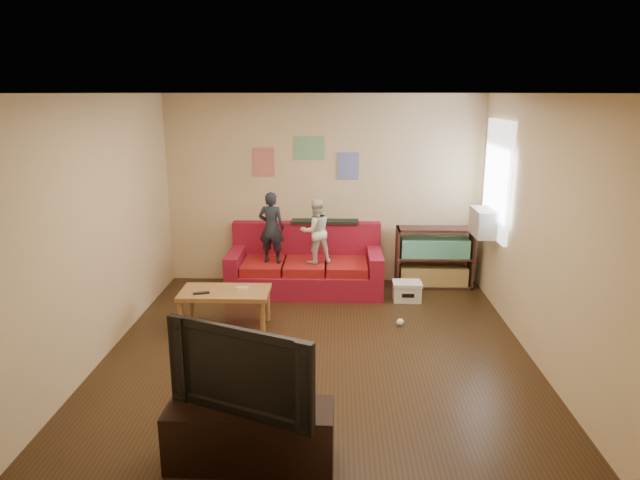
{
  "coord_description": "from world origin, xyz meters",
  "views": [
    {
      "loc": [
        0.19,
        -5.58,
        2.71
      ],
      "look_at": [
        0.0,
        0.8,
        1.05
      ],
      "focal_mm": 32.0,
      "sensor_mm": 36.0,
      "label": 1
    }
  ],
  "objects_px": {
    "bookshelf": "(434,261)",
    "tv_stand": "(250,435)",
    "child_b": "(316,231)",
    "file_box": "(407,291)",
    "child_a": "(271,227)",
    "television": "(248,366)",
    "sofa": "(306,268)",
    "coffee_table": "(225,296)"
  },
  "relations": [
    {
      "from": "child_a",
      "to": "coffee_table",
      "type": "bearing_deg",
      "value": 82.22
    },
    {
      "from": "sofa",
      "to": "child_b",
      "type": "height_order",
      "value": "child_b"
    },
    {
      "from": "child_a",
      "to": "coffee_table",
      "type": "height_order",
      "value": "child_a"
    },
    {
      "from": "child_a",
      "to": "coffee_table",
      "type": "relative_size",
      "value": 0.95
    },
    {
      "from": "child_b",
      "to": "tv_stand",
      "type": "xyz_separation_m",
      "value": [
        -0.35,
        -3.76,
        -0.66
      ]
    },
    {
      "from": "coffee_table",
      "to": "file_box",
      "type": "height_order",
      "value": "coffee_table"
    },
    {
      "from": "bookshelf",
      "to": "tv_stand",
      "type": "distance_m",
      "value": 4.58
    },
    {
      "from": "bookshelf",
      "to": "file_box",
      "type": "relative_size",
      "value": 2.85
    },
    {
      "from": "file_box",
      "to": "child_b",
      "type": "bearing_deg",
      "value": 168.42
    },
    {
      "from": "sofa",
      "to": "coffee_table",
      "type": "relative_size",
      "value": 2.05
    },
    {
      "from": "sofa",
      "to": "bookshelf",
      "type": "height_order",
      "value": "sofa"
    },
    {
      "from": "child_a",
      "to": "file_box",
      "type": "bearing_deg",
      "value": -176.89
    },
    {
      "from": "sofa",
      "to": "child_a",
      "type": "xyz_separation_m",
      "value": [
        -0.45,
        -0.17,
        0.62
      ]
    },
    {
      "from": "sofa",
      "to": "coffee_table",
      "type": "height_order",
      "value": "sofa"
    },
    {
      "from": "sofa",
      "to": "file_box",
      "type": "bearing_deg",
      "value": -17.13
    },
    {
      "from": "tv_stand",
      "to": "child_b",
      "type": "bearing_deg",
      "value": 85.78
    },
    {
      "from": "coffee_table",
      "to": "bookshelf",
      "type": "distance_m",
      "value": 3.12
    },
    {
      "from": "child_b",
      "to": "bookshelf",
      "type": "distance_m",
      "value": 1.78
    },
    {
      "from": "tv_stand",
      "to": "sofa",
      "type": "bearing_deg",
      "value": 88.16
    },
    {
      "from": "file_box",
      "to": "child_a",
      "type": "bearing_deg",
      "value": 172.16
    },
    {
      "from": "sofa",
      "to": "coffee_table",
      "type": "xyz_separation_m",
      "value": [
        -0.87,
        -1.4,
        0.09
      ]
    },
    {
      "from": "sofa",
      "to": "file_box",
      "type": "relative_size",
      "value": 5.6
    },
    {
      "from": "child_b",
      "to": "coffee_table",
      "type": "height_order",
      "value": "child_b"
    },
    {
      "from": "sofa",
      "to": "child_b",
      "type": "xyz_separation_m",
      "value": [
        0.15,
        -0.17,
        0.57
      ]
    },
    {
      "from": "child_b",
      "to": "tv_stand",
      "type": "distance_m",
      "value": 3.84
    },
    {
      "from": "coffee_table",
      "to": "file_box",
      "type": "distance_m",
      "value": 2.47
    },
    {
      "from": "child_a",
      "to": "television",
      "type": "height_order",
      "value": "child_a"
    },
    {
      "from": "sofa",
      "to": "file_box",
      "type": "distance_m",
      "value": 1.45
    },
    {
      "from": "sofa",
      "to": "child_a",
      "type": "bearing_deg",
      "value": -159.11
    },
    {
      "from": "sofa",
      "to": "tv_stand",
      "type": "distance_m",
      "value": 3.94
    },
    {
      "from": "bookshelf",
      "to": "coffee_table",
      "type": "bearing_deg",
      "value": -149.7
    },
    {
      "from": "bookshelf",
      "to": "television",
      "type": "bearing_deg",
      "value": -116.28
    },
    {
      "from": "child_a",
      "to": "child_b",
      "type": "height_order",
      "value": "child_a"
    },
    {
      "from": "coffee_table",
      "to": "television",
      "type": "bearing_deg",
      "value": -75.24
    },
    {
      "from": "child_a",
      "to": "television",
      "type": "bearing_deg",
      "value": 104.74
    },
    {
      "from": "coffee_table",
      "to": "bookshelf",
      "type": "height_order",
      "value": "bookshelf"
    },
    {
      "from": "sofa",
      "to": "television",
      "type": "xyz_separation_m",
      "value": [
        -0.2,
        -3.93,
        0.49
      ]
    },
    {
      "from": "file_box",
      "to": "sofa",
      "type": "bearing_deg",
      "value": 162.87
    },
    {
      "from": "sofa",
      "to": "child_b",
      "type": "relative_size",
      "value": 2.4
    },
    {
      "from": "coffee_table",
      "to": "bookshelf",
      "type": "relative_size",
      "value": 0.96
    },
    {
      "from": "child_b",
      "to": "file_box",
      "type": "height_order",
      "value": "child_b"
    },
    {
      "from": "sofa",
      "to": "television",
      "type": "height_order",
      "value": "television"
    }
  ]
}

